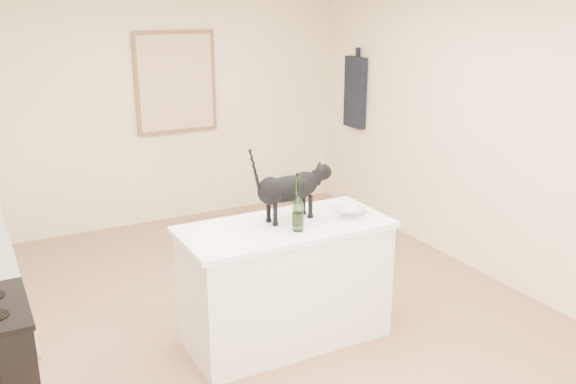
{
  "coord_description": "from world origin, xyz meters",
  "views": [
    {
      "loc": [
        -1.82,
        -3.84,
        2.43
      ],
      "look_at": [
        0.15,
        -0.15,
        1.12
      ],
      "focal_mm": 38.75,
      "sensor_mm": 36.0,
      "label": 1
    }
  ],
  "objects": [
    {
      "name": "floor",
      "position": [
        0.0,
        0.0,
        0.0
      ],
      "size": [
        5.5,
        5.5,
        0.0
      ],
      "primitive_type": "plane",
      "color": "#936A4E",
      "rests_on": "ground"
    },
    {
      "name": "glass_bowl",
      "position": [
        0.6,
        -0.27,
        0.93
      ],
      "size": [
        0.29,
        0.29,
        0.06
      ],
      "primitive_type": "imported",
      "rotation": [
        0.0,
        0.0,
        -0.26
      ],
      "color": "white",
      "rests_on": "island_top"
    },
    {
      "name": "island_top",
      "position": [
        0.1,
        -0.2,
        0.88
      ],
      "size": [
        1.5,
        0.7,
        0.04
      ],
      "primitive_type": "cube",
      "color": "white",
      "rests_on": "island_base"
    },
    {
      "name": "island_base",
      "position": [
        0.1,
        -0.2,
        0.43
      ],
      "size": [
        1.44,
        0.67,
        0.86
      ],
      "primitive_type": "cube",
      "color": "white",
      "rests_on": "floor"
    },
    {
      "name": "black_cat",
      "position": [
        0.17,
        -0.13,
        1.11
      ],
      "size": [
        0.62,
        0.24,
        0.42
      ],
      "primitive_type": null,
      "rotation": [
        0.0,
        0.0,
        0.09
      ],
      "color": "black",
      "rests_on": "island_top"
    },
    {
      "name": "wall_back",
      "position": [
        0.0,
        2.75,
        1.3
      ],
      "size": [
        4.5,
        0.0,
        4.5
      ],
      "primitive_type": "plane",
      "rotation": [
        1.57,
        0.0,
        0.0
      ],
      "color": "beige",
      "rests_on": "ground"
    },
    {
      "name": "hanging_garment",
      "position": [
        2.19,
        2.05,
        1.4
      ],
      "size": [
        0.08,
        0.34,
        0.8
      ],
      "primitive_type": "cube",
      "color": "black",
      "rests_on": "wall_right"
    },
    {
      "name": "wine_bottle",
      "position": [
        0.12,
        -0.35,
        1.08
      ],
      "size": [
        0.09,
        0.09,
        0.36
      ],
      "primitive_type": "cylinder",
      "rotation": [
        0.0,
        0.0,
        -0.15
      ],
      "color": "#255522",
      "rests_on": "island_top"
    },
    {
      "name": "artwork_canvas",
      "position": [
        0.3,
        2.7,
        1.55
      ],
      "size": [
        0.82,
        0.0,
        1.02
      ],
      "primitive_type": "cube",
      "color": "beige",
      "rests_on": "wall_back"
    },
    {
      "name": "artwork_frame",
      "position": [
        0.3,
        2.72,
        1.55
      ],
      "size": [
        0.9,
        0.03,
        1.1
      ],
      "primitive_type": "cube",
      "color": "brown",
      "rests_on": "wall_back"
    },
    {
      "name": "wall_right",
      "position": [
        2.25,
        0.0,
        1.3
      ],
      "size": [
        0.0,
        5.5,
        5.5
      ],
      "primitive_type": "plane",
      "rotation": [
        1.57,
        0.0,
        -1.57
      ],
      "color": "beige",
      "rests_on": "ground"
    }
  ]
}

